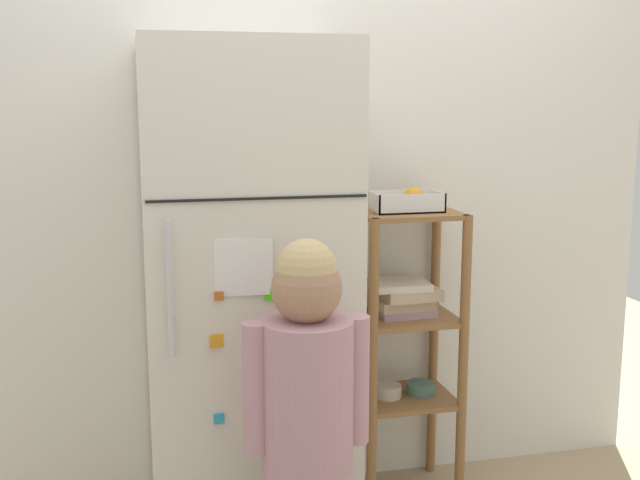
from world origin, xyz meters
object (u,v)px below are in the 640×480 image
Objects in this scene: child_standing at (307,394)px; fruit_bin at (411,202)px; refrigerator at (248,297)px; pantry_shelf_unit at (405,327)px.

fruit_bin is (0.52, 0.61, 0.45)m from child_standing.
pantry_shelf_unit is at bearing 11.34° from refrigerator.
refrigerator is at bearing -168.66° from pantry_shelf_unit.
pantry_shelf_unit is 4.39× the size of fruit_bin.
child_standing is 1.02× the size of pantry_shelf_unit.
fruit_bin is at bearing 10.59° from refrigerator.
pantry_shelf_unit is at bearing 50.43° from child_standing.
child_standing is 0.92m from fruit_bin.
refrigerator is 1.53× the size of pantry_shelf_unit.
refrigerator reaches higher than pantry_shelf_unit.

